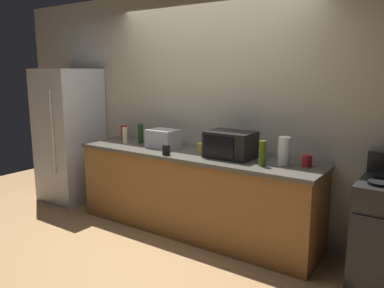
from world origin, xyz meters
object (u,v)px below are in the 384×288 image
Objects in this scene: bottle_wine at (141,134)px; mug_red at (307,161)px; refrigerator at (70,135)px; microwave at (230,145)px; bottle_hand_soap at (125,135)px; toaster_oven at (163,139)px; bottle_hot_sauce at (124,132)px; bottle_olive_oil at (262,153)px; mug_black at (166,150)px; paper_towel_roll at (284,151)px; mug_yellow at (202,148)px.

bottle_wine reaches higher than mug_red.
microwave is (2.49, 0.05, 0.13)m from refrigerator.
bottle_hand_soap is (-1.44, -0.05, -0.04)m from microwave.
toaster_oven is 0.77m from bottle_hot_sauce.
mug_black is at bearing -172.15° from bottle_olive_oil.
paper_towel_roll reaches higher than mug_yellow.
mug_black is at bearing -165.54° from mug_red.
mug_black is at bearing -46.62° from toaster_oven.
microwave reaches higher than toaster_oven.
paper_towel_roll reaches higher than mug_red.
microwave is 0.57m from paper_towel_roll.
bottle_wine reaches higher than mug_yellow.
mug_red is at bearing 3.26° from bottle_hand_soap.
bottle_wine is 0.99× the size of bottle_olive_oil.
bottle_olive_oil is (1.30, -0.15, 0.01)m from toaster_oven.
refrigerator is 1.89m from mug_black.
paper_towel_roll is 1.22m from mug_black.
mug_yellow is (0.50, 0.05, -0.06)m from toaster_oven.
bottle_wine is at bearing 173.22° from bottle_olive_oil.
refrigerator is 3.07m from paper_towel_roll.
bottle_hot_sauce reaches higher than mug_black.
refrigerator is 9.17× the size of bottle_hand_soap.
refrigerator is 2.50m from microwave.
paper_towel_roll is 1.86m from bottle_wine.
bottle_hand_soap is 0.19m from bottle_wine.
mug_red reaches higher than mug_yellow.
microwave is 2.45× the size of bottle_hand_soap.
bottle_wine is 0.75m from mug_black.
bottle_hand_soap is 0.83× the size of bottle_wine.
paper_towel_roll reaches higher than mug_black.
bottle_hot_sauce reaches higher than mug_yellow.
mug_red is at bearing 0.35° from bottle_wine.
toaster_oven is at bearing 133.38° from mug_black.
toaster_oven reaches higher than bottle_hand_soap.
microwave is 1.41× the size of toaster_oven.
toaster_oven is 3.12× the size of mug_black.
bottle_hand_soap is at bearing -143.98° from bottle_wine.
toaster_oven is at bearing -177.70° from mug_red.
microwave reaches higher than bottle_wine.
mug_black is (1.88, -0.23, 0.05)m from refrigerator.
bottle_hand_soap is 1.06m from mug_yellow.
mug_yellow is at bearing -0.11° from bottle_wine.
paper_towel_roll is 1.13× the size of bottle_olive_oil.
refrigerator is at bearing 178.28° from bottle_olive_oil.
mug_red is (0.35, 0.21, -0.07)m from bottle_olive_oil.
bottle_wine is at bearing 36.02° from bottle_hand_soap.
bottle_hot_sauce is at bearing 175.04° from microwave.
bottle_hand_soap is at bearing -173.87° from toaster_oven.
toaster_oven is 1.83× the size of bottle_hot_sauce.
refrigerator is at bearing -178.90° from microwave.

